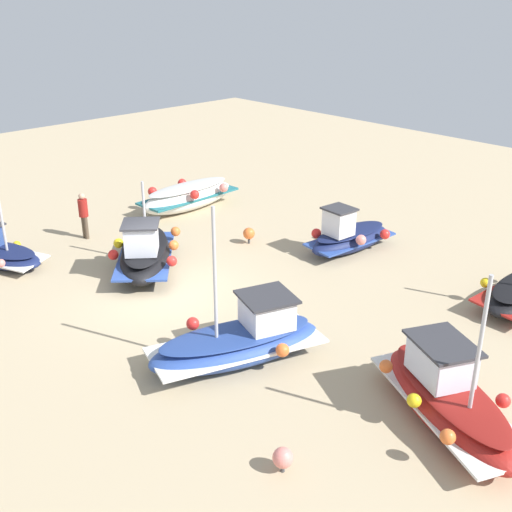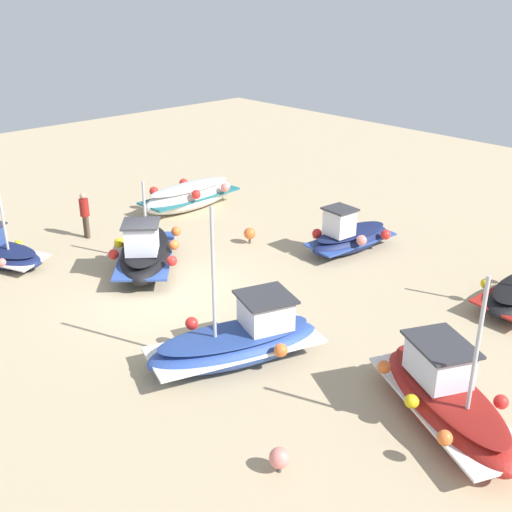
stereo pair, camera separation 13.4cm
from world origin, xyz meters
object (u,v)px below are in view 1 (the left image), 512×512
object	(u,v)px
fishing_boat_5	(447,397)
person_walking	(83,213)
fishing_boat_1	(145,253)
mooring_buoy_0	(249,234)
fishing_boat_4	(349,236)
mooring_buoy_1	(283,458)
fishing_boat_0	(240,341)
fishing_boat_2	(189,196)

from	to	relation	value
fishing_boat_5	person_walking	xyz separation A→B (m)	(13.97, 0.25, 0.37)
fishing_boat_1	mooring_buoy_0	xyz separation A→B (m)	(-0.62, -3.78, -0.21)
fishing_boat_4	mooring_buoy_1	world-z (taller)	fishing_boat_4
mooring_buoy_0	mooring_buoy_1	xyz separation A→B (m)	(-8.47, 7.00, -0.05)
mooring_buoy_0	fishing_boat_0	bearing A→B (deg)	135.57
mooring_buoy_0	mooring_buoy_1	bearing A→B (deg)	140.41
fishing_boat_5	mooring_buoy_1	size ratio (longest dim) A/B	8.56
person_walking	mooring_buoy_0	world-z (taller)	person_walking
fishing_boat_1	fishing_boat_0	bearing A→B (deg)	27.08
fishing_boat_0	mooring_buoy_1	size ratio (longest dim) A/B	8.92
fishing_boat_2	fishing_boat_1	bearing A→B (deg)	-142.94
fishing_boat_2	fishing_boat_4	world-z (taller)	fishing_boat_4
fishing_boat_1	person_walking	xyz separation A→B (m)	(3.66, 0.02, 0.37)
fishing_boat_1	mooring_buoy_1	bearing A→B (deg)	20.13
mooring_buoy_1	fishing_boat_1	bearing A→B (deg)	-19.54
fishing_boat_1	fishing_boat_2	bearing A→B (deg)	168.57
fishing_boat_0	mooring_buoy_1	bearing A→B (deg)	-101.75
person_walking	mooring_buoy_0	bearing A→B (deg)	-47.99
fishing_boat_0	fishing_boat_1	xyz separation A→B (m)	(5.79, -1.29, 0.05)
fishing_boat_5	fishing_boat_4	bearing A→B (deg)	-12.28
fishing_boat_5	person_walking	world-z (taller)	fishing_boat_5
fishing_boat_4	fishing_boat_0	bearing A→B (deg)	23.76
fishing_boat_1	person_walking	size ratio (longest dim) A/B	2.44
fishing_boat_1	person_walking	bearing A→B (deg)	-140.04
person_walking	mooring_buoy_0	size ratio (longest dim) A/B	2.90
fishing_boat_4	fishing_boat_1	bearing A→B (deg)	-25.60
fishing_boat_4	mooring_buoy_1	size ratio (longest dim) A/B	6.73
fishing_boat_2	fishing_boat_4	xyz separation A→B (m)	(-6.96, -1.27, -0.04)
fishing_boat_0	fishing_boat_5	world-z (taller)	fishing_boat_0
fishing_boat_0	fishing_boat_2	bearing A→B (deg)	77.09
fishing_boat_5	person_walking	bearing A→B (deg)	27.12
person_walking	mooring_buoy_1	world-z (taller)	person_walking
fishing_boat_5	mooring_buoy_1	bearing A→B (deg)	96.55
fishing_boat_1	fishing_boat_2	size ratio (longest dim) A/B	0.94
fishing_boat_1	mooring_buoy_1	distance (m)	9.64
fishing_boat_0	person_walking	xyz separation A→B (m)	(9.45, -1.27, 0.42)
fishing_boat_2	fishing_boat_0	bearing A→B (deg)	-123.38
fishing_boat_5	mooring_buoy_1	world-z (taller)	fishing_boat_5
fishing_boat_4	fishing_boat_5	size ratio (longest dim) A/B	0.79
person_walking	mooring_buoy_1	bearing A→B (deg)	-103.74
fishing_boat_0	fishing_boat_4	xyz separation A→B (m)	(2.44, -7.04, -0.01)
fishing_boat_0	person_walking	size ratio (longest dim) A/B	2.77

